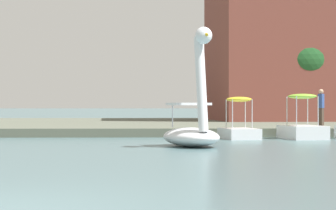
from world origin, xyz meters
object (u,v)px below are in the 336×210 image
object	(u,v)px
pedal_boat_yellow	(239,128)
tree_sapling_by_fence	(298,62)
pedal_boat_lime	(302,127)
person_on_path	(321,107)
swan_boat	(192,127)

from	to	relation	value
pedal_boat_yellow	tree_sapling_by_fence	world-z (taller)	tree_sapling_by_fence
pedal_boat_lime	tree_sapling_by_fence	xyz separation A→B (m)	(3.23, 15.25, 3.49)
pedal_boat_lime	person_on_path	size ratio (longest dim) A/B	1.51
pedal_boat_yellow	person_on_path	size ratio (longest dim) A/B	1.31
swan_boat	tree_sapling_by_fence	world-z (taller)	tree_sapling_by_fence
pedal_boat_yellow	pedal_boat_lime	world-z (taller)	pedal_boat_lime
swan_boat	pedal_boat_lime	world-z (taller)	swan_boat
pedal_boat_yellow	tree_sapling_by_fence	distance (m)	16.65
pedal_boat_yellow	tree_sapling_by_fence	bearing A→B (deg)	69.51
pedal_boat_lime	pedal_boat_yellow	bearing A→B (deg)	179.91
pedal_boat_lime	person_on_path	xyz separation A→B (m)	(1.63, 3.44, 0.76)
swan_boat	pedal_boat_yellow	size ratio (longest dim) A/B	1.68
swan_boat	pedal_boat_yellow	world-z (taller)	swan_boat
pedal_boat_lime	person_on_path	distance (m)	3.88
swan_boat	tree_sapling_by_fence	xyz separation A→B (m)	(7.83, 20.18, 3.35)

